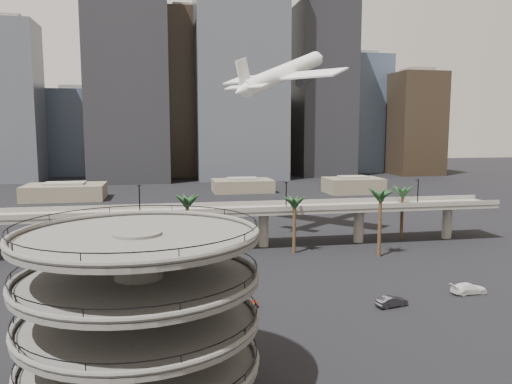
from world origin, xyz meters
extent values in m
plane|color=black|center=(0.00, 0.00, 0.00)|extent=(700.00, 700.00, 0.00)
cylinder|color=#514F4C|center=(-13.00, -4.00, 8.00)|extent=(4.40, 4.40, 16.50)
cylinder|color=#514F4C|center=(-13.00, -4.00, 3.77)|extent=(22.00, 22.00, 0.45)
torus|color=#514F4C|center=(-13.00, -4.00, 4.25)|extent=(22.20, 22.20, 0.50)
torus|color=black|center=(-13.00, -4.00, 5.05)|extent=(21.80, 21.80, 0.10)
cylinder|color=#514F4C|center=(-13.00, -4.00, 7.78)|extent=(22.00, 22.00, 0.45)
torus|color=#514F4C|center=(-13.00, -4.00, 8.25)|extent=(22.20, 22.20, 0.50)
torus|color=black|center=(-13.00, -4.00, 9.05)|extent=(21.80, 21.80, 0.10)
cylinder|color=#514F4C|center=(-13.00, -4.00, 11.78)|extent=(22.00, 22.00, 0.45)
torus|color=#514F4C|center=(-13.00, -4.00, 12.25)|extent=(22.20, 22.20, 0.50)
torus|color=black|center=(-13.00, -4.00, 13.05)|extent=(21.80, 21.80, 0.10)
cylinder|color=#514F4C|center=(-13.00, -4.00, 15.78)|extent=(22.00, 22.00, 0.45)
torus|color=#514F4C|center=(-13.00, -4.00, 16.25)|extent=(22.20, 22.20, 0.50)
torus|color=black|center=(-13.00, -4.00, 17.05)|extent=(21.80, 21.80, 0.10)
cube|color=gray|center=(0.00, 55.00, 8.00)|extent=(130.00, 9.00, 0.90)
cube|color=gray|center=(0.00, 50.50, 8.90)|extent=(130.00, 0.30, 1.00)
cube|color=gray|center=(0.00, 59.50, 8.90)|extent=(130.00, 0.30, 1.00)
cylinder|color=gray|center=(-33.00, 55.00, 3.80)|extent=(2.20, 2.20, 8.00)
cylinder|color=gray|center=(-11.00, 55.00, 3.80)|extent=(2.20, 2.20, 8.00)
cylinder|color=gray|center=(11.00, 55.00, 3.80)|extent=(2.20, 2.20, 8.00)
cylinder|color=gray|center=(33.00, 55.00, 3.80)|extent=(2.20, 2.20, 8.00)
cylinder|color=gray|center=(55.00, 55.00, 3.80)|extent=(2.20, 2.20, 8.00)
cylinder|color=black|center=(-15.00, 51.00, 11.50)|extent=(0.24, 0.24, 6.00)
cylinder|color=black|center=(15.00, 51.00, 11.50)|extent=(0.24, 0.24, 6.00)
cylinder|color=black|center=(45.00, 51.00, 11.50)|extent=(0.24, 0.24, 6.00)
cylinder|color=#4C3A20|center=(-6.00, 44.00, 6.08)|extent=(0.70, 0.70, 12.15)
ellipsoid|color=#19371A|center=(-6.00, 44.00, 12.55)|extent=(4.40, 4.40, 2.00)
cylinder|color=#4C3A20|center=(16.00, 48.00, 5.40)|extent=(0.70, 0.70, 10.80)
ellipsoid|color=#19371A|center=(16.00, 48.00, 11.20)|extent=(4.40, 4.40, 2.00)
cylinder|color=#4C3A20|center=(32.00, 42.00, 6.30)|extent=(0.70, 0.70, 12.60)
ellipsoid|color=#19371A|center=(32.00, 42.00, 13.00)|extent=(4.40, 4.40, 2.00)
cylinder|color=#4C3A20|center=(44.00, 56.00, 5.62)|extent=(0.70, 0.70, 11.25)
ellipsoid|color=#19371A|center=(44.00, 56.00, 11.65)|extent=(4.40, 4.40, 2.00)
cube|color=brown|center=(-45.00, 140.00, 2.75)|extent=(28.00, 18.00, 5.50)
cube|color=gray|center=(-45.00, 140.00, 5.90)|extent=(14.00, 9.00, 0.80)
cube|color=brown|center=(22.00, 150.00, 2.50)|extent=(24.00, 16.00, 5.00)
cube|color=gray|center=(22.00, 150.00, 5.40)|extent=(12.00, 8.00, 0.80)
cube|color=brown|center=(65.00, 138.00, 3.00)|extent=(22.00, 15.00, 6.00)
cube|color=gray|center=(65.00, 138.00, 6.40)|extent=(11.00, 7.50, 0.80)
cube|color=#484C55|center=(-80.00, 210.00, 37.87)|extent=(26.00, 24.00, 75.75)
cube|color=gray|center=(-80.00, 210.00, 76.95)|extent=(14.30, 13.20, 2.40)
cube|color=#3C495E|center=(-55.00, 245.00, 23.31)|extent=(30.00, 30.00, 46.61)
cube|color=gray|center=(-55.00, 245.00, 47.81)|extent=(16.50, 16.50, 2.40)
cube|color=black|center=(-25.00, 200.00, 53.41)|extent=(38.00, 30.00, 106.82)
cube|color=black|center=(5.00, 225.00, 43.70)|extent=(28.00, 26.00, 87.40)
cube|color=gray|center=(5.00, 225.00, 88.60)|extent=(15.40, 14.30, 2.40)
cube|color=#484C55|center=(30.00, 205.00, 58.27)|extent=(45.00, 32.00, 116.53)
cube|color=#806D59|center=(55.00, 240.00, 20.39)|extent=(24.00, 24.00, 40.79)
cube|color=gray|center=(55.00, 240.00, 41.99)|extent=(13.20, 13.20, 2.40)
cube|color=black|center=(78.00, 215.00, 46.13)|extent=(30.00, 28.00, 92.26)
cube|color=gray|center=(78.00, 215.00, 93.46)|extent=(16.50, 15.40, 2.40)
cube|color=#3C495E|center=(105.00, 235.00, 33.99)|extent=(34.00, 30.00, 67.98)
cube|color=gray|center=(105.00, 235.00, 69.18)|extent=(18.70, 16.50, 2.40)
cube|color=black|center=(130.00, 210.00, 28.16)|extent=(26.00, 26.00, 56.33)
cube|color=gray|center=(130.00, 210.00, 57.53)|extent=(14.30, 14.30, 2.40)
cube|color=#806D59|center=(18.00, 260.00, 18.45)|extent=(22.00, 22.00, 36.90)
cube|color=gray|center=(18.00, 260.00, 38.10)|extent=(12.10, 12.10, 2.40)
cylinder|color=white|center=(18.79, 69.08, 38.86)|extent=(25.29, 22.03, 13.11)
cone|color=white|center=(30.91, 79.20, 44.09)|extent=(6.14, 6.03, 4.85)
cone|color=white|center=(6.68, 58.95, 33.63)|extent=(5.77, 5.61, 4.44)
cube|color=white|center=(18.16, 68.55, 37.91)|extent=(25.81, 29.02, 2.55)
cube|color=white|center=(8.14, 60.17, 34.72)|extent=(8.82, 9.86, 1.06)
cube|color=white|center=(7.41, 59.57, 37.57)|extent=(4.17, 3.57, 6.68)
cylinder|color=#29292E|center=(15.13, 73.71, 36.65)|extent=(5.18, 4.82, 3.45)
cylinder|color=#29292E|center=(22.70, 64.65, 36.65)|extent=(5.18, 4.82, 3.45)
imported|color=#B7381A|center=(0.22, 18.46, 0.78)|extent=(4.79, 2.44, 1.56)
imported|color=black|center=(21.57, 14.98, 0.78)|extent=(4.98, 2.64, 1.56)
imported|color=white|center=(36.01, 18.07, 0.83)|extent=(5.80, 2.60, 1.65)
camera|label=1|loc=(-10.82, -49.44, 25.54)|focal=35.00mm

